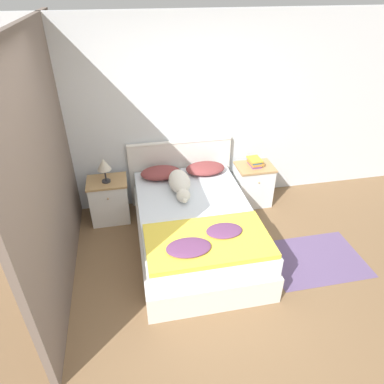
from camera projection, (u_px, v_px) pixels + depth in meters
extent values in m
plane|color=brown|center=(206.00, 312.00, 3.44)|extent=(16.00, 16.00, 0.00)
cube|color=silver|center=(171.00, 118.00, 4.52)|extent=(9.00, 0.06, 2.55)
cube|color=#706056|center=(50.00, 165.00, 3.40)|extent=(0.06, 3.10, 2.55)
cube|color=silver|center=(195.00, 235.00, 4.20)|extent=(1.36, 2.07, 0.33)
cube|color=silver|center=(195.00, 217.00, 4.05)|extent=(1.30, 2.01, 0.24)
cube|color=silver|center=(180.00, 172.00, 4.91)|extent=(1.44, 0.04, 0.94)
cylinder|color=silver|center=(180.00, 142.00, 4.65)|extent=(1.44, 0.06, 0.06)
cube|color=white|center=(110.00, 201.00, 4.61)|extent=(0.49, 0.38, 0.58)
cube|color=tan|center=(107.00, 182.00, 4.45)|extent=(0.52, 0.40, 0.03)
sphere|color=tan|center=(108.00, 199.00, 4.36)|extent=(0.02, 0.02, 0.02)
cube|color=white|center=(253.00, 185.00, 4.95)|extent=(0.49, 0.38, 0.58)
cube|color=tan|center=(255.00, 167.00, 4.79)|extent=(0.52, 0.40, 0.03)
sphere|color=tan|center=(259.00, 183.00, 4.70)|extent=(0.02, 0.02, 0.02)
ellipsoid|color=brown|center=(161.00, 173.00, 4.56)|extent=(0.53, 0.35, 0.13)
ellipsoid|color=brown|center=(205.00, 168.00, 4.66)|extent=(0.53, 0.35, 0.13)
cube|color=yellow|center=(208.00, 241.00, 3.46)|extent=(1.26, 0.73, 0.06)
ellipsoid|color=#663860|center=(189.00, 247.00, 3.30)|extent=(0.44, 0.29, 0.05)
ellipsoid|color=#663860|center=(224.00, 231.00, 3.53)|extent=(0.38, 0.26, 0.04)
ellipsoid|color=silver|center=(179.00, 182.00, 4.28)|extent=(0.27, 0.49, 0.22)
sphere|color=silver|center=(183.00, 196.00, 4.07)|extent=(0.17, 0.17, 0.17)
ellipsoid|color=silver|center=(184.00, 200.00, 4.01)|extent=(0.08, 0.09, 0.07)
cone|color=silver|center=(179.00, 191.00, 4.04)|extent=(0.05, 0.05, 0.06)
cone|color=silver|center=(187.00, 190.00, 4.05)|extent=(0.05, 0.05, 0.06)
ellipsoid|color=silver|center=(180.00, 177.00, 4.49)|extent=(0.15, 0.22, 0.08)
cube|color=#703D7F|center=(254.00, 164.00, 4.79)|extent=(0.14, 0.22, 0.03)
cube|color=orange|center=(255.00, 162.00, 4.77)|extent=(0.18, 0.23, 0.03)
cube|color=#285689|center=(254.00, 160.00, 4.77)|extent=(0.15, 0.24, 0.02)
cube|color=gold|center=(255.00, 159.00, 4.74)|extent=(0.18, 0.23, 0.02)
cylinder|color=#2D2D33|center=(106.00, 181.00, 4.41)|extent=(0.11, 0.11, 0.02)
cylinder|color=#2D2D33|center=(105.00, 175.00, 4.37)|extent=(0.02, 0.02, 0.16)
cone|color=beige|center=(104.00, 164.00, 4.28)|extent=(0.17, 0.17, 0.15)
cube|color=#604C75|center=(315.00, 259.00, 4.09)|extent=(1.12, 0.82, 0.00)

